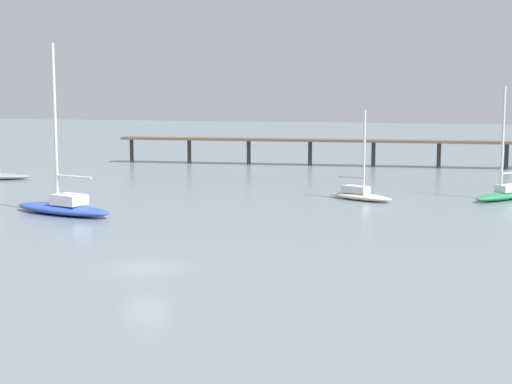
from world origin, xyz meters
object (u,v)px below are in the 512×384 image
(sailboat_cream, at_px, (360,194))
(sailboat_blue, at_px, (63,205))
(pier, at_px, (415,138))
(sailboat_green, at_px, (504,192))

(sailboat_cream, bearing_deg, sailboat_blue, -145.21)
(pier, relative_size, sailboat_green, 5.93)
(sailboat_cream, bearing_deg, sailboat_green, 17.26)
(pier, relative_size, sailboat_blue, 4.49)
(sailboat_green, bearing_deg, sailboat_cream, -162.74)
(sailboat_green, distance_m, sailboat_blue, 37.10)
(pier, distance_m, sailboat_green, 28.64)
(pier, xyz_separation_m, sailboat_green, (9.89, -26.70, -3.09))
(sailboat_blue, bearing_deg, pier, 63.18)
(pier, height_order, sailboat_blue, sailboat_blue)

